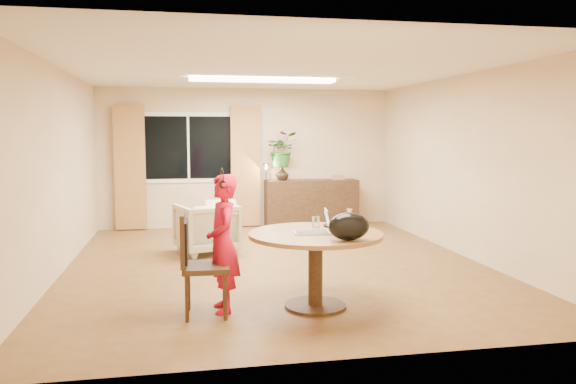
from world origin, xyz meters
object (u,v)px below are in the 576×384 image
at_px(armchair, 206,228).
at_px(dining_chair, 206,264).
at_px(child, 223,243).
at_px(sideboard, 312,203).
at_px(dining_table, 316,249).

bearing_deg(armchair, dining_chair, 69.89).
relative_size(dining_chair, child, 0.74).
distance_m(child, sideboard, 5.28).
relative_size(child, armchair, 1.67).
xyz_separation_m(dining_table, child, (-0.93, 0.06, 0.08)).
xyz_separation_m(armchair, sideboard, (2.08, 2.07, 0.07)).
xyz_separation_m(dining_table, sideboard, (1.11, 4.93, -0.17)).
relative_size(dining_chair, armchair, 1.23).
distance_m(child, armchair, 2.81).
height_order(dining_table, child, child).
distance_m(dining_chair, sideboard, 5.44).
height_order(armchair, sideboard, sideboard).
relative_size(dining_chair, sideboard, 0.57).
relative_size(dining_table, dining_chair, 1.34).
distance_m(dining_table, dining_chair, 1.11).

